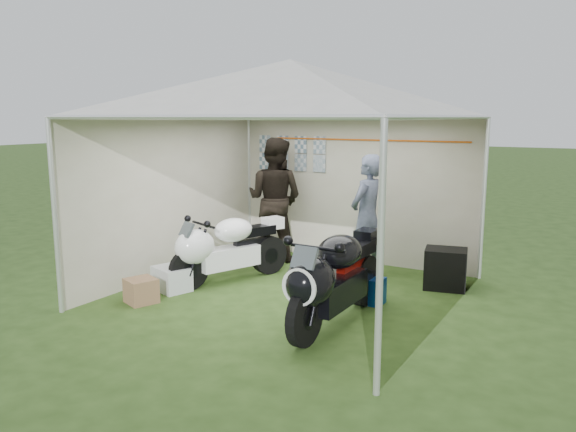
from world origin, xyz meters
name	(u,v)px	position (x,y,z in m)	size (l,w,h in m)	color
ground	(290,293)	(0.00, 0.00, 0.00)	(80.00, 80.00, 0.00)	#2A4517
canopy_tent	(292,95)	(0.00, 0.03, 2.58)	(5.66, 5.66, 3.00)	silver
motorcycle_white	(225,247)	(-1.04, -0.04, 0.52)	(0.93, 1.80, 0.93)	black
motorcycle_black	(333,276)	(1.00, -0.79, 0.58)	(0.48, 2.11, 1.04)	black
paddock_stand	(366,290)	(1.01, 0.17, 0.16)	(0.44, 0.27, 0.33)	#1246B5
person_dark_jacket	(275,199)	(-1.16, 1.51, 0.99)	(0.96, 0.75, 1.98)	black
person_blue_jacket	(367,216)	(0.55, 1.26, 0.89)	(0.65, 0.43, 1.78)	slate
equipment_box	(445,269)	(1.70, 1.26, 0.27)	(0.55, 0.44, 0.55)	black
crate_0	(172,279)	(-1.44, -0.68, 0.16)	(0.48, 0.37, 0.32)	silver
crate_1	(141,291)	(-1.43, -1.26, 0.15)	(0.34, 0.34, 0.31)	#8B6546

